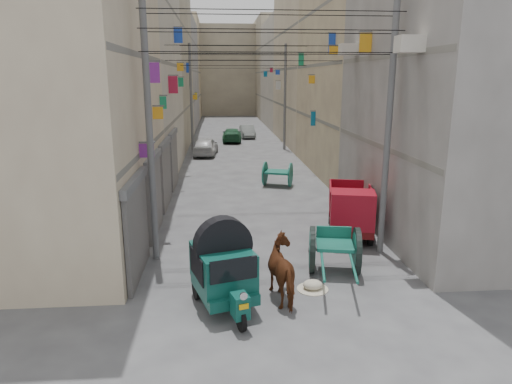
{
  "coord_description": "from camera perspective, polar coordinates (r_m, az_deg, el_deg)",
  "views": [
    {
      "loc": [
        -1.58,
        -7.6,
        5.51
      ],
      "look_at": [
        -0.42,
        6.5,
        1.96
      ],
      "focal_mm": 32.0,
      "sensor_mm": 36.0,
      "label": 1
    }
  ],
  "objects": [
    {
      "name": "auto_rickshaw",
      "position": [
        11.3,
        -4.09,
        -9.32
      ],
      "size": [
        1.87,
        2.57,
        1.74
      ],
      "rotation": [
        0.0,
        0.0,
        0.29
      ],
      "color": "black",
      "rests_on": "ground"
    },
    {
      "name": "tonga_cart",
      "position": [
        13.41,
        9.77,
        -7.09
      ],
      "size": [
        1.66,
        3.18,
        1.37
      ],
      "rotation": [
        0.0,
        0.0,
        -0.18
      ],
      "color": "black",
      "rests_on": "ground"
    },
    {
      "name": "feed_sack",
      "position": [
        12.54,
        7.1,
        -11.43
      ],
      "size": [
        0.52,
        0.42,
        0.26
      ],
      "primitive_type": "ellipsoid",
      "color": "beige",
      "rests_on": "ground"
    },
    {
      "name": "mini_truck",
      "position": [
        16.38,
        11.76,
        -2.6
      ],
      "size": [
        2.18,
        3.54,
        1.85
      ],
      "rotation": [
        0.0,
        0.0,
        -0.23
      ],
      "color": "black",
      "rests_on": "ground"
    },
    {
      "name": "signboards",
      "position": [
        29.37,
        -1.65,
        10.03
      ],
      "size": [
        8.22,
        40.52,
        5.67
      ],
      "color": "#1A42BC",
      "rests_on": "ground"
    },
    {
      "name": "distant_car_white",
      "position": [
        33.6,
        -6.31,
        5.73
      ],
      "size": [
        1.93,
        4.05,
        1.33
      ],
      "primitive_type": "imported",
      "rotation": [
        0.0,
        0.0,
        3.05
      ],
      "color": "#B6B6B6",
      "rests_on": "ground"
    },
    {
      "name": "second_cart",
      "position": [
        23.79,
        2.72,
        2.34
      ],
      "size": [
        1.75,
        1.65,
        1.26
      ],
      "rotation": [
        0.0,
        0.0,
        -0.33
      ],
      "color": "#155D4D",
      "rests_on": "ground"
    },
    {
      "name": "distant_car_green",
      "position": [
        40.65,
        -3.03,
        7.12
      ],
      "size": [
        1.81,
        4.12,
        1.18
      ],
      "primitive_type": "imported",
      "rotation": [
        0.0,
        0.0,
        3.1
      ],
      "color": "#1C5331",
      "rests_on": "ground"
    },
    {
      "name": "building_row_left",
      "position": [
        42.23,
        -13.93,
        14.99
      ],
      "size": [
        8.0,
        62.0,
        14.0
      ],
      "color": "beige",
      "rests_on": "ground"
    },
    {
      "name": "overhead_cables",
      "position": [
        22.09,
        -0.62,
        17.36
      ],
      "size": [
        7.4,
        22.52,
        1.12
      ],
      "color": "black",
      "rests_on": "ground"
    },
    {
      "name": "ground",
      "position": [
        9.52,
        6.17,
        -21.37
      ],
      "size": [
        140.0,
        140.0,
        0.0
      ],
      "primitive_type": "plane",
      "color": "#444446",
      "rests_on": "ground"
    },
    {
      "name": "ac_units",
      "position": [
        16.25,
        15.08,
        20.44
      ],
      "size": [
        0.7,
        6.55,
        3.35
      ],
      "color": "beige",
      "rests_on": "ground"
    },
    {
      "name": "utility_poles",
      "position": [
        24.7,
        -1.04,
        10.59
      ],
      "size": [
        7.4,
        22.2,
        8.0
      ],
      "color": "#5B5B5D",
      "rests_on": "ground"
    },
    {
      "name": "end_cap_building",
      "position": [
        73.62,
        -3.6,
        14.84
      ],
      "size": [
        22.0,
        10.0,
        13.0
      ],
      "primitive_type": "cube",
      "color": "tan",
      "rests_on": "ground"
    },
    {
      "name": "distant_car_grey",
      "position": [
        43.42,
        -1.11,
        7.58
      ],
      "size": [
        1.42,
        3.58,
        1.16
      ],
      "primitive_type": "imported",
      "rotation": [
        0.0,
        0.0,
        0.06
      ],
      "color": "slate",
      "rests_on": "ground"
    },
    {
      "name": "building_row_right",
      "position": [
        42.82,
        8.52,
        15.22
      ],
      "size": [
        8.0,
        62.0,
        14.0
      ],
      "color": "gray",
      "rests_on": "ground"
    },
    {
      "name": "shutters_left",
      "position": [
        18.57,
        -11.82,
        1.3
      ],
      "size": [
        0.18,
        14.4,
        2.88
      ],
      "color": "#494A4E",
      "rests_on": "ground"
    },
    {
      "name": "horse",
      "position": [
        11.72,
        3.83,
        -9.75
      ],
      "size": [
        1.2,
        1.98,
        1.56
      ],
      "primitive_type": "imported",
      "rotation": [
        0.0,
        0.0,
        3.35
      ],
      "color": "brown",
      "rests_on": "ground"
    }
  ]
}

